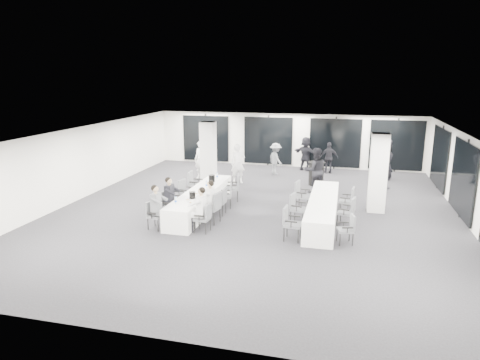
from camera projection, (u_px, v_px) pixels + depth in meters
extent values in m
cube|color=black|center=(255.00, 211.00, 15.41)|extent=(14.00, 16.00, 0.02)
cube|color=silver|center=(256.00, 133.00, 14.74)|extent=(14.00, 16.00, 0.02)
cube|color=white|center=(80.00, 163.00, 16.73)|extent=(0.02, 16.00, 2.80)
cube|color=white|center=(473.00, 185.00, 13.43)|extent=(0.02, 16.00, 2.80)
cube|color=white|center=(287.00, 140.00, 22.63)|extent=(14.00, 0.02, 2.80)
cube|color=white|center=(161.00, 270.00, 7.53)|extent=(14.00, 0.02, 2.80)
cube|color=black|center=(287.00, 141.00, 22.57)|extent=(13.60, 0.06, 2.50)
cube|color=black|center=(463.00, 179.00, 14.40)|extent=(0.06, 14.00, 2.50)
cube|color=silver|center=(208.00, 154.00, 18.75)|extent=(0.60, 0.60, 2.80)
cube|color=silver|center=(378.00, 173.00, 15.04)|extent=(0.60, 0.60, 2.80)
cube|color=white|center=(201.00, 200.00, 15.32)|extent=(0.90, 5.00, 0.75)
cube|color=white|center=(323.00, 210.00, 14.28)|extent=(0.90, 5.00, 0.75)
cylinder|color=black|center=(316.00, 174.00, 18.89)|extent=(0.65, 0.65, 1.03)
cylinder|color=black|center=(317.00, 162.00, 18.76)|extent=(0.75, 0.75, 0.02)
cube|color=#505257|center=(156.00, 216.00, 13.47)|extent=(0.50, 0.51, 0.07)
cube|color=#505257|center=(150.00, 208.00, 13.49)|extent=(0.13, 0.43, 0.43)
cylinder|color=black|center=(155.00, 220.00, 13.76)|extent=(0.03, 0.03, 0.38)
cylinder|color=black|center=(148.00, 224.00, 13.43)|extent=(0.03, 0.03, 0.38)
cylinder|color=black|center=(165.00, 222.00, 13.62)|extent=(0.03, 0.03, 0.38)
cylinder|color=black|center=(158.00, 226.00, 13.28)|extent=(0.03, 0.03, 0.38)
cube|color=black|center=(160.00, 209.00, 13.64)|extent=(0.32, 0.09, 0.04)
cube|color=black|center=(151.00, 213.00, 13.22)|extent=(0.32, 0.09, 0.04)
cube|color=#505257|center=(169.00, 206.00, 14.46)|extent=(0.52, 0.54, 0.08)
cube|color=#505257|center=(164.00, 198.00, 14.48)|extent=(0.13, 0.46, 0.45)
cylinder|color=black|center=(168.00, 210.00, 14.77)|extent=(0.04, 0.04, 0.40)
cylinder|color=black|center=(162.00, 214.00, 14.42)|extent=(0.04, 0.04, 0.40)
cylinder|color=black|center=(178.00, 212.00, 14.62)|extent=(0.04, 0.04, 0.40)
cylinder|color=black|center=(172.00, 215.00, 14.27)|extent=(0.04, 0.04, 0.40)
cube|color=black|center=(173.00, 199.00, 14.64)|extent=(0.34, 0.09, 0.04)
cube|color=black|center=(165.00, 203.00, 14.21)|extent=(0.34, 0.09, 0.04)
cube|color=#505257|center=(178.00, 198.00, 15.16)|extent=(0.60, 0.61, 0.09)
cube|color=#505257|center=(171.00, 190.00, 15.10)|extent=(0.16, 0.51, 0.50)
cylinder|color=black|center=(173.00, 204.00, 15.44)|extent=(0.04, 0.04, 0.45)
cylinder|color=black|center=(171.00, 207.00, 15.02)|extent=(0.04, 0.04, 0.45)
cylinder|color=black|center=(185.00, 204.00, 15.42)|extent=(0.04, 0.04, 0.45)
cylinder|color=black|center=(183.00, 208.00, 15.00)|extent=(0.04, 0.04, 0.45)
cube|color=black|center=(179.00, 191.00, 15.38)|extent=(0.37, 0.12, 0.04)
cube|color=black|center=(176.00, 196.00, 14.85)|extent=(0.37, 0.12, 0.04)
cube|color=#505257|center=(187.00, 193.00, 16.03)|extent=(0.54, 0.55, 0.08)
cube|color=#505257|center=(182.00, 186.00, 16.06)|extent=(0.15, 0.46, 0.45)
cylinder|color=black|center=(186.00, 197.00, 16.34)|extent=(0.04, 0.04, 0.40)
cylinder|color=black|center=(180.00, 200.00, 16.00)|extent=(0.04, 0.04, 0.40)
cylinder|color=black|center=(194.00, 199.00, 16.18)|extent=(0.04, 0.04, 0.40)
cylinder|color=black|center=(189.00, 201.00, 15.83)|extent=(0.04, 0.04, 0.40)
cube|color=black|center=(190.00, 187.00, 16.21)|extent=(0.34, 0.11, 0.04)
cube|color=black|center=(183.00, 190.00, 15.78)|extent=(0.34, 0.11, 0.04)
cube|color=#505257|center=(196.00, 185.00, 17.00)|extent=(0.52, 0.54, 0.09)
cube|color=#505257|center=(190.00, 178.00, 16.98)|extent=(0.08, 0.50, 0.50)
cylinder|color=black|center=(193.00, 190.00, 17.32)|extent=(0.04, 0.04, 0.45)
cylinder|color=black|center=(190.00, 193.00, 16.90)|extent=(0.04, 0.04, 0.45)
cylinder|color=black|center=(203.00, 191.00, 17.23)|extent=(0.04, 0.04, 0.45)
cylinder|color=black|center=(200.00, 193.00, 16.81)|extent=(0.04, 0.04, 0.45)
cube|color=black|center=(198.00, 179.00, 17.22)|extent=(0.37, 0.06, 0.04)
cube|color=black|center=(194.00, 182.00, 16.70)|extent=(0.37, 0.06, 0.04)
cube|color=#505257|center=(202.00, 219.00, 13.20)|extent=(0.47, 0.49, 0.08)
cube|color=#505257|center=(208.00, 211.00, 13.08)|extent=(0.09, 0.44, 0.44)
cylinder|color=black|center=(206.00, 229.00, 13.03)|extent=(0.03, 0.03, 0.39)
cylinder|color=black|center=(210.00, 225.00, 13.38)|extent=(0.03, 0.03, 0.39)
cylinder|color=black|center=(194.00, 227.00, 13.14)|extent=(0.03, 0.03, 0.39)
cylinder|color=black|center=(199.00, 223.00, 13.49)|extent=(0.03, 0.03, 0.39)
cube|color=black|center=(199.00, 216.00, 12.94)|extent=(0.33, 0.06, 0.04)
cube|color=black|center=(205.00, 211.00, 13.39)|extent=(0.33, 0.06, 0.04)
cube|color=#505257|center=(211.00, 208.00, 14.03)|extent=(0.59, 0.61, 0.09)
cube|color=#505257|center=(217.00, 200.00, 13.86)|extent=(0.15, 0.51, 0.50)
cylinder|color=black|center=(214.00, 219.00, 13.81)|extent=(0.04, 0.04, 0.45)
cylinder|color=black|center=(220.00, 215.00, 14.20)|extent=(0.04, 0.04, 0.45)
cylinder|color=black|center=(202.00, 217.00, 13.98)|extent=(0.04, 0.04, 0.45)
cylinder|color=black|center=(208.00, 213.00, 14.37)|extent=(0.04, 0.04, 0.45)
cube|color=black|center=(207.00, 205.00, 13.74)|extent=(0.37, 0.11, 0.04)
cube|color=black|center=(215.00, 201.00, 14.23)|extent=(0.37, 0.11, 0.04)
cube|color=#505257|center=(219.00, 202.00, 14.86)|extent=(0.46, 0.48, 0.08)
cube|color=#505257|center=(225.00, 195.00, 14.74)|extent=(0.06, 0.46, 0.46)
cylinder|color=black|center=(223.00, 211.00, 14.68)|extent=(0.04, 0.04, 0.41)
cylinder|color=black|center=(226.00, 208.00, 15.06)|extent=(0.04, 0.04, 0.41)
cylinder|color=black|center=(211.00, 210.00, 14.78)|extent=(0.04, 0.04, 0.41)
cylinder|color=black|center=(215.00, 207.00, 15.15)|extent=(0.04, 0.04, 0.41)
cube|color=black|center=(216.00, 199.00, 14.58)|extent=(0.34, 0.04, 0.04)
cube|color=black|center=(221.00, 196.00, 15.05)|extent=(0.34, 0.04, 0.04)
cube|color=#505257|center=(225.00, 196.00, 15.65)|extent=(0.54, 0.55, 0.08)
cube|color=#505257|center=(231.00, 190.00, 15.59)|extent=(0.16, 0.44, 0.44)
cylinder|color=black|center=(230.00, 204.00, 15.53)|extent=(0.03, 0.03, 0.39)
cylinder|color=black|center=(231.00, 201.00, 15.90)|extent=(0.03, 0.03, 0.39)
cylinder|color=black|center=(220.00, 204.00, 15.52)|extent=(0.03, 0.03, 0.39)
cylinder|color=black|center=(220.00, 201.00, 15.89)|extent=(0.03, 0.03, 0.39)
cube|color=black|center=(225.00, 194.00, 15.38)|extent=(0.32, 0.12, 0.04)
cube|color=black|center=(225.00, 190.00, 15.85)|extent=(0.32, 0.12, 0.04)
cube|color=#505257|center=(232.00, 188.00, 16.56)|extent=(0.60, 0.61, 0.09)
cube|color=#505257|center=(238.00, 181.00, 16.49)|extent=(0.18, 0.49, 0.49)
cylinder|color=black|center=(238.00, 196.00, 16.41)|extent=(0.04, 0.04, 0.44)
cylinder|color=black|center=(238.00, 193.00, 16.83)|extent=(0.04, 0.04, 0.44)
cylinder|color=black|center=(226.00, 196.00, 16.41)|extent=(0.04, 0.04, 0.44)
cylinder|color=black|center=(227.00, 193.00, 16.83)|extent=(0.04, 0.04, 0.44)
cube|color=black|center=(232.00, 186.00, 16.26)|extent=(0.36, 0.13, 0.04)
cube|color=black|center=(232.00, 182.00, 16.77)|extent=(0.36, 0.13, 0.04)
cube|color=#505257|center=(293.00, 225.00, 12.54)|extent=(0.53, 0.54, 0.08)
cube|color=#505257|center=(285.00, 215.00, 12.55)|extent=(0.10, 0.49, 0.49)
cylinder|color=black|center=(287.00, 230.00, 12.87)|extent=(0.04, 0.04, 0.43)
cylinder|color=black|center=(284.00, 235.00, 12.48)|extent=(0.04, 0.04, 0.43)
cylinder|color=black|center=(301.00, 231.00, 12.73)|extent=(0.04, 0.04, 0.43)
cylinder|color=black|center=(298.00, 236.00, 12.35)|extent=(0.04, 0.04, 0.43)
cube|color=black|center=(295.00, 216.00, 12.74)|extent=(0.36, 0.07, 0.04)
cube|color=black|center=(291.00, 222.00, 12.26)|extent=(0.36, 0.07, 0.04)
cube|color=#505257|center=(299.00, 209.00, 14.04)|extent=(0.56, 0.57, 0.08)
cube|color=#505257|center=(293.00, 200.00, 14.07)|extent=(0.16, 0.47, 0.47)
cylinder|color=black|center=(295.00, 214.00, 14.37)|extent=(0.04, 0.04, 0.42)
cylinder|color=black|center=(291.00, 217.00, 14.01)|extent=(0.04, 0.04, 0.42)
cylinder|color=black|center=(306.00, 216.00, 14.19)|extent=(0.04, 0.04, 0.42)
cylinder|color=black|center=(303.00, 219.00, 13.84)|extent=(0.04, 0.04, 0.42)
cube|color=black|center=(301.00, 202.00, 14.23)|extent=(0.35, 0.11, 0.04)
cube|color=black|center=(297.00, 206.00, 13.78)|extent=(0.35, 0.11, 0.04)
cube|color=#505257|center=(304.00, 196.00, 15.47)|extent=(0.58, 0.60, 0.09)
cube|color=#505257|center=(297.00, 188.00, 15.50)|extent=(0.15, 0.50, 0.50)
cylinder|color=black|center=(299.00, 201.00, 15.81)|extent=(0.04, 0.04, 0.44)
cylinder|color=black|center=(296.00, 204.00, 15.43)|extent=(0.04, 0.04, 0.44)
cylinder|color=black|center=(311.00, 202.00, 15.64)|extent=(0.04, 0.04, 0.44)
cylinder|color=black|center=(308.00, 205.00, 15.26)|extent=(0.04, 0.04, 0.44)
cube|color=black|center=(306.00, 189.00, 15.67)|extent=(0.37, 0.11, 0.04)
cube|color=black|center=(302.00, 193.00, 15.19)|extent=(0.37, 0.11, 0.04)
cube|color=#505257|center=(345.00, 230.00, 12.28)|extent=(0.52, 0.53, 0.07)
cube|color=#505257|center=(353.00, 222.00, 12.22)|extent=(0.16, 0.42, 0.42)
cylinder|color=black|center=(353.00, 240.00, 12.16)|extent=(0.03, 0.03, 0.38)
cylinder|color=black|center=(349.00, 235.00, 12.51)|extent=(0.03, 0.03, 0.38)
cylinder|color=black|center=(340.00, 240.00, 12.15)|extent=(0.03, 0.03, 0.38)
cylinder|color=black|center=(337.00, 235.00, 12.51)|extent=(0.03, 0.03, 0.38)
cube|color=black|center=(348.00, 228.00, 12.02)|extent=(0.31, 0.12, 0.04)
cube|color=black|center=(343.00, 222.00, 12.46)|extent=(0.31, 0.12, 0.04)
cube|color=#505257|center=(346.00, 213.00, 13.70)|extent=(0.57, 0.59, 0.08)
cube|color=#505257|center=(353.00, 205.00, 13.53)|extent=(0.17, 0.47, 0.47)
cylinder|color=black|center=(350.00, 223.00, 13.49)|extent=(0.04, 0.04, 0.42)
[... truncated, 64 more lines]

